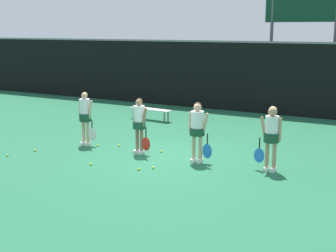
% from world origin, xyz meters
% --- Properties ---
extents(ground_plane, '(140.00, 140.00, 0.00)m').
position_xyz_m(ground_plane, '(0.00, 0.00, 0.00)').
color(ground_plane, '#216642').
extents(fence_windscreen, '(60.00, 0.08, 3.03)m').
position_xyz_m(fence_windscreen, '(0.00, 7.93, 1.53)').
color(fence_windscreen, black).
rests_on(fence_windscreen, ground_plane).
extents(scoreboard, '(3.25, 0.15, 5.31)m').
position_xyz_m(scoreboard, '(1.43, 9.22, 4.09)').
color(scoreboard, '#515156').
rests_on(scoreboard, ground_plane).
extents(bench_courtside, '(1.83, 0.54, 0.45)m').
position_xyz_m(bench_courtside, '(-3.18, 4.41, 0.38)').
color(bench_courtside, silver).
rests_on(bench_courtside, ground_plane).
extents(player_0, '(0.66, 0.36, 1.65)m').
position_xyz_m(player_0, '(-2.86, -0.03, 0.96)').
color(player_0, tan).
rests_on(player_0, ground_plane).
extents(player_1, '(0.63, 0.36, 1.60)m').
position_xyz_m(player_1, '(-0.86, -0.07, 0.93)').
color(player_1, '#8C664C').
rests_on(player_1, ground_plane).
extents(player_2, '(0.67, 0.40, 1.63)m').
position_xyz_m(player_2, '(0.98, -0.09, 0.97)').
color(player_2, tan).
rests_on(player_2, ground_plane).
extents(player_3, '(0.66, 0.39, 1.66)m').
position_xyz_m(player_3, '(2.94, 0.08, 0.99)').
color(player_3, tan).
rests_on(player_3, ground_plane).
extents(tennis_ball_0, '(0.07, 0.07, 0.07)m').
position_xyz_m(tennis_ball_0, '(0.26, -1.21, 0.03)').
color(tennis_ball_0, '#CCE033').
rests_on(tennis_ball_0, ground_plane).
extents(tennis_ball_1, '(0.07, 0.07, 0.07)m').
position_xyz_m(tennis_ball_1, '(-2.43, -0.02, 0.04)').
color(tennis_ball_1, '#CCE033').
rests_on(tennis_ball_1, ground_plane).
extents(tennis_ball_2, '(0.07, 0.07, 0.07)m').
position_xyz_m(tennis_ball_2, '(-3.65, -1.41, 0.04)').
color(tennis_ball_2, '#CCE033').
rests_on(tennis_ball_2, ground_plane).
extents(tennis_ball_3, '(0.07, 0.07, 0.07)m').
position_xyz_m(tennis_ball_3, '(0.01, -1.50, 0.03)').
color(tennis_ball_3, '#CCE033').
rests_on(tennis_ball_3, ground_plane).
extents(tennis_ball_4, '(0.06, 0.06, 0.06)m').
position_xyz_m(tennis_ball_4, '(-0.35, 0.30, 0.03)').
color(tennis_ball_4, '#CCE033').
rests_on(tennis_ball_4, ground_plane).
extents(tennis_ball_5, '(0.07, 0.07, 0.07)m').
position_xyz_m(tennis_ball_5, '(-1.34, -1.74, 0.03)').
color(tennis_ball_5, '#CCE033').
rests_on(tennis_ball_5, ground_plane).
extents(tennis_ball_6, '(0.06, 0.06, 0.06)m').
position_xyz_m(tennis_ball_6, '(-1.84, 0.29, 0.03)').
color(tennis_ball_6, '#CCE033').
rests_on(tennis_ball_6, ground_plane).
extents(tennis_ball_7, '(0.07, 0.07, 0.07)m').
position_xyz_m(tennis_ball_7, '(-1.14, 0.68, 0.03)').
color(tennis_ball_7, '#CCE033').
rests_on(tennis_ball_7, ground_plane).
extents(tennis_ball_8, '(0.07, 0.07, 0.07)m').
position_xyz_m(tennis_ball_8, '(-3.96, -2.18, 0.03)').
color(tennis_ball_8, '#CCE033').
rests_on(tennis_ball_8, ground_plane).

